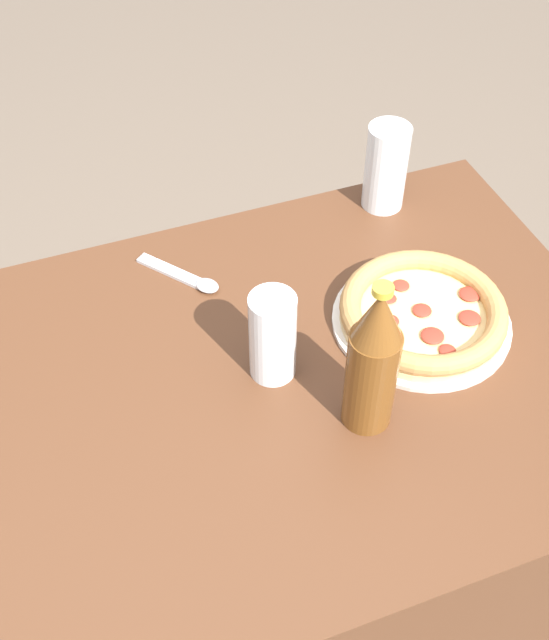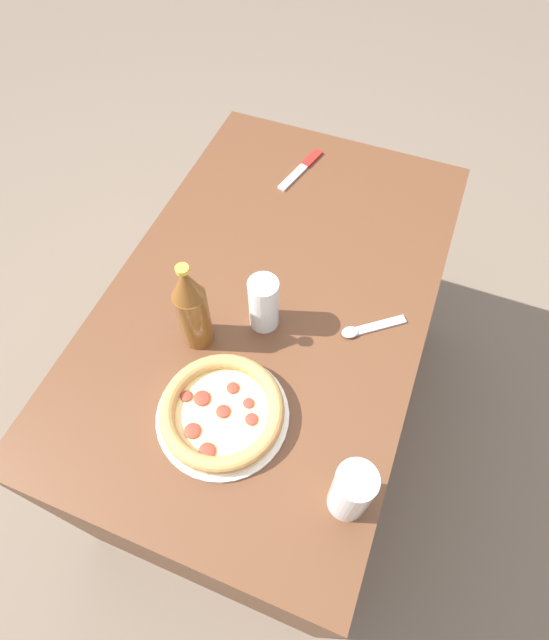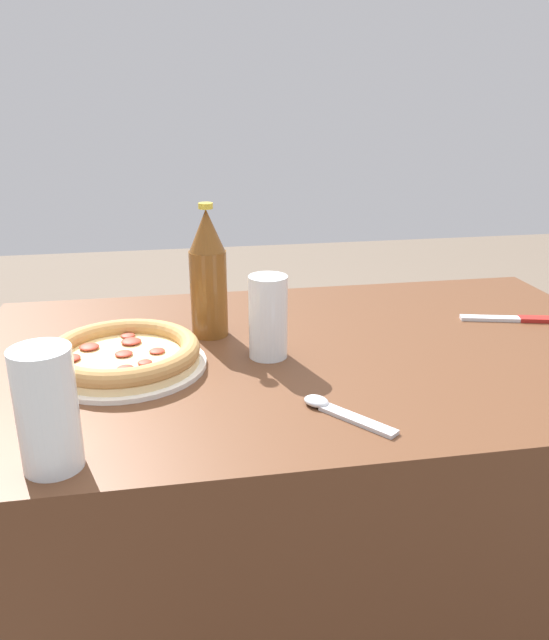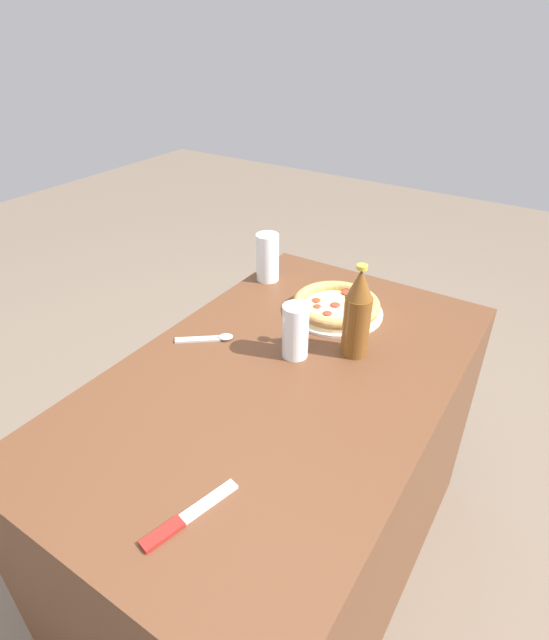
{
  "view_description": "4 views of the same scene",
  "coord_description": "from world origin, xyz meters",
  "px_view_note": "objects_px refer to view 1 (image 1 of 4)",
  "views": [
    {
      "loc": [
        -0.17,
        -0.67,
        1.63
      ],
      "look_at": [
        0.09,
        0.03,
        0.84
      ],
      "focal_mm": 45.0,
      "sensor_mm": 36.0,
      "label": 1
    },
    {
      "loc": [
        0.64,
        0.25,
        1.71
      ],
      "look_at": [
        0.12,
        0.05,
        0.84
      ],
      "focal_mm": 28.0,
      "sensor_mm": 36.0,
      "label": 2
    },
    {
      "loc": [
        0.24,
        0.98,
        1.18
      ],
      "look_at": [
        0.08,
        0.04,
        0.83
      ],
      "focal_mm": 35.0,
      "sensor_mm": 36.0,
      "label": 3
    },
    {
      "loc": [
        -0.8,
        -0.5,
        1.49
      ],
      "look_at": [
        0.09,
        0.08,
        0.83
      ],
      "focal_mm": 28.0,
      "sensor_mm": 36.0,
      "label": 4
    }
  ],
  "objects_px": {
    "beer_bottle": "(373,361)",
    "spoon": "(189,278)",
    "glass_orange_juice": "(273,340)",
    "pizza_pepperoni": "(423,313)",
    "glass_red_wine": "(385,172)"
  },
  "relations": [
    {
      "from": "spoon",
      "to": "beer_bottle",
      "type": "bearing_deg",
      "value": -66.06
    },
    {
      "from": "spoon",
      "to": "glass_red_wine",
      "type": "bearing_deg",
      "value": 10.66
    },
    {
      "from": "beer_bottle",
      "to": "pizza_pepperoni",
      "type": "bearing_deg",
      "value": 40.1
    },
    {
      "from": "glass_orange_juice",
      "to": "beer_bottle",
      "type": "distance_m",
      "value": 0.16
    },
    {
      "from": "glass_orange_juice",
      "to": "glass_red_wine",
      "type": "height_order",
      "value": "glass_red_wine"
    },
    {
      "from": "glass_red_wine",
      "to": "glass_orange_juice",
      "type": "bearing_deg",
      "value": -137.17
    },
    {
      "from": "beer_bottle",
      "to": "glass_red_wine",
      "type": "bearing_deg",
      "value": 61.63
    },
    {
      "from": "glass_red_wine",
      "to": "spoon",
      "type": "xyz_separation_m",
      "value": [
        -0.37,
        -0.07,
        -0.06
      ]
    },
    {
      "from": "pizza_pepperoni",
      "to": "spoon",
      "type": "distance_m",
      "value": 0.37
    },
    {
      "from": "beer_bottle",
      "to": "spoon",
      "type": "bearing_deg",
      "value": 113.94
    },
    {
      "from": "beer_bottle",
      "to": "spoon",
      "type": "xyz_separation_m",
      "value": [
        -0.15,
        0.34,
        -0.11
      ]
    },
    {
      "from": "glass_red_wine",
      "to": "spoon",
      "type": "bearing_deg",
      "value": -169.34
    },
    {
      "from": "pizza_pepperoni",
      "to": "glass_red_wine",
      "type": "relative_size",
      "value": 1.74
    },
    {
      "from": "pizza_pepperoni",
      "to": "spoon",
      "type": "bearing_deg",
      "value": 144.92
    },
    {
      "from": "pizza_pepperoni",
      "to": "glass_red_wine",
      "type": "height_order",
      "value": "glass_red_wine"
    }
  ]
}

